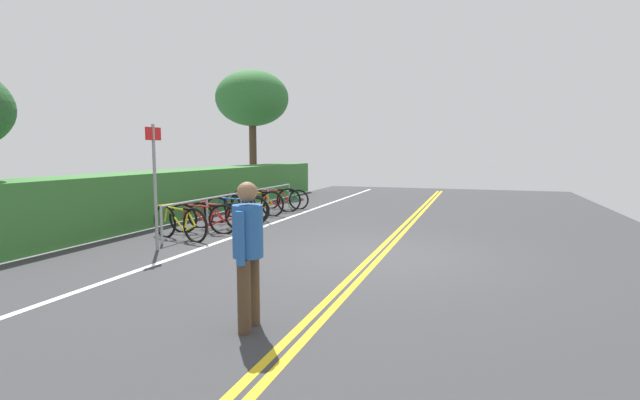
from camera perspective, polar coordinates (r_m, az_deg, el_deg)
name	(u,v)px	position (r m, az deg, el deg)	size (l,w,h in m)	color
ground_plane	(378,256)	(8.57, 7.12, -6.89)	(32.09, 11.62, 0.05)	#353538
centre_line_yellow_inner	(382,255)	(8.55, 7.65, -6.75)	(28.88, 0.10, 0.00)	gold
centre_line_yellow_outer	(374,255)	(8.58, 6.59, -6.69)	(28.88, 0.10, 0.00)	gold
bike_lane_stripe_white	(215,243)	(9.80, -12.72, -5.20)	(28.88, 0.12, 0.00)	white
bike_rack	(241,199)	(12.74, -9.65, 0.16)	(6.78, 0.05, 0.79)	#9EA0A5
bicycle_0	(180,223)	(10.36, -16.86, -2.70)	(0.60, 1.70, 0.77)	black
bicycle_1	(203,218)	(11.02, -14.16, -2.20)	(0.46, 1.70, 0.73)	black
bicycle_2	(219,215)	(11.62, -12.26, -1.85)	(0.46, 1.62, 0.69)	black
bicycle_3	(237,210)	(12.40, -10.20, -1.19)	(0.57, 1.74, 0.75)	black
bicycle_4	(245,207)	(13.16, -9.19, -0.80)	(0.65, 1.69, 0.73)	black
bicycle_5	(257,203)	(13.83, -7.79, -0.33)	(0.46, 1.84, 0.79)	black
bicycle_6	(271,200)	(14.57, -5.99, 0.01)	(0.70, 1.77, 0.79)	black
bicycle_7	(285,199)	(15.28, -4.37, 0.12)	(0.46, 1.64, 0.69)	black
pedestrian	(248,246)	(4.93, -8.83, -5.62)	(0.49, 0.32, 1.57)	#4C3826
sign_post_near	(155,175)	(9.26, -19.63, 2.85)	(0.36, 0.08, 2.39)	gray
hedge_backdrop	(202,190)	(15.15, -14.30, 1.21)	(15.73, 1.36, 1.33)	#387533
tree_mid	(252,99)	(20.98, -8.33, 12.17)	(3.18, 3.18, 5.40)	#473323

